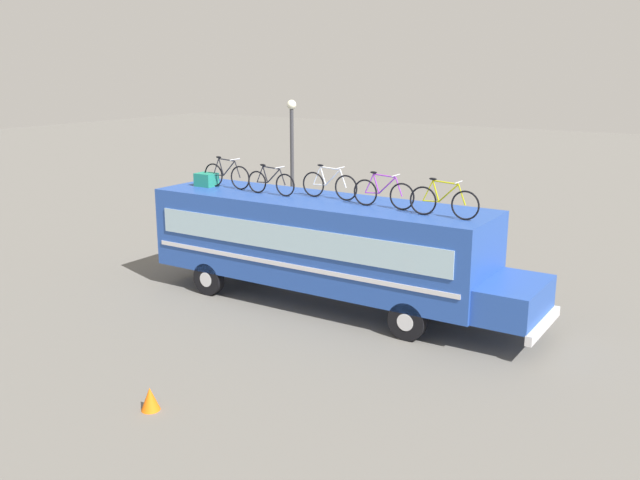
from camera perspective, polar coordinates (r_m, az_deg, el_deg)
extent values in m
plane|color=#605E59|center=(20.04, -0.21, -5.12)|extent=(120.00, 120.00, 0.00)
cube|color=#23479E|center=(19.51, -0.21, 0.05)|extent=(9.99, 2.57, 2.31)
cube|color=#23479E|center=(17.43, 15.68, -4.73)|extent=(1.34, 2.37, 0.85)
cube|color=#99B7C6|center=(18.40, -2.42, 0.05)|extent=(9.19, 0.04, 0.70)
cube|color=#99B7C6|center=(20.52, 1.76, 1.53)|extent=(9.19, 0.04, 0.70)
cube|color=silver|center=(18.59, -2.40, -2.16)|extent=(9.59, 0.03, 0.12)
cube|color=silver|center=(20.70, 1.75, -0.46)|extent=(9.59, 0.03, 0.12)
cube|color=silver|center=(17.41, 17.87, -6.68)|extent=(0.16, 2.44, 0.24)
cylinder|color=black|center=(17.38, 7.20, -6.60)|extent=(0.97, 0.28, 0.97)
cylinder|color=silver|center=(17.38, 7.20, -6.60)|extent=(0.44, 0.30, 0.44)
cylinder|color=black|center=(19.36, 10.16, -4.53)|extent=(0.97, 0.28, 0.97)
cylinder|color=silver|center=(19.36, 10.16, -4.53)|extent=(0.44, 0.30, 0.44)
cylinder|color=black|center=(20.83, -9.12, -3.15)|extent=(0.97, 0.28, 0.97)
cylinder|color=silver|center=(20.83, -9.12, -3.15)|extent=(0.44, 0.30, 0.44)
cylinder|color=black|center=(22.51, -5.25, -1.72)|extent=(0.97, 0.28, 0.97)
cylinder|color=silver|center=(22.51, -5.25, -1.72)|extent=(0.44, 0.30, 0.44)
cube|color=#1E7F66|center=(21.62, -9.32, 4.92)|extent=(0.60, 0.50, 0.40)
torus|color=black|center=(21.48, -8.73, 5.30)|extent=(0.71, 0.04, 0.71)
torus|color=black|center=(20.81, -6.58, 5.10)|extent=(0.71, 0.04, 0.71)
cylinder|color=black|center=(21.23, -8.12, 5.96)|extent=(0.20, 0.04, 0.51)
cylinder|color=black|center=(21.04, -7.48, 5.86)|extent=(0.48, 0.04, 0.49)
cylinder|color=black|center=(21.05, -7.67, 6.55)|extent=(0.62, 0.04, 0.07)
cylinder|color=black|center=(21.35, -8.33, 5.29)|extent=(0.40, 0.03, 0.05)
cylinder|color=black|center=(21.36, -8.53, 5.97)|extent=(0.25, 0.03, 0.53)
cylinder|color=black|center=(20.83, -6.79, 5.77)|extent=(0.22, 0.03, 0.50)
cylinder|color=silver|center=(20.85, -7.02, 6.59)|extent=(0.03, 0.44, 0.03)
ellipsoid|color=black|center=(21.25, -8.32, 6.75)|extent=(0.20, 0.08, 0.06)
torus|color=black|center=(20.21, -5.19, 4.77)|extent=(0.65, 0.04, 0.65)
torus|color=black|center=(19.62, -2.88, 4.53)|extent=(0.65, 0.04, 0.65)
cylinder|color=black|center=(19.99, -4.52, 5.39)|extent=(0.19, 0.04, 0.46)
cylinder|color=black|center=(19.81, -3.83, 5.28)|extent=(0.46, 0.04, 0.45)
cylinder|color=black|center=(19.83, -4.02, 5.94)|extent=(0.60, 0.04, 0.07)
cylinder|color=black|center=(20.09, -4.76, 4.75)|extent=(0.38, 0.03, 0.05)
cylinder|color=black|center=(20.10, -4.95, 5.41)|extent=(0.25, 0.03, 0.48)
cylinder|color=black|center=(19.63, -3.10, 5.18)|extent=(0.21, 0.03, 0.45)
cylinder|color=silver|center=(19.65, -3.32, 5.98)|extent=(0.03, 0.44, 0.03)
ellipsoid|color=black|center=(20.00, -4.72, 6.16)|extent=(0.20, 0.08, 0.06)
torus|color=black|center=(19.53, -0.55, 4.59)|extent=(0.71, 0.04, 0.71)
torus|color=black|center=(18.97, 2.15, 4.30)|extent=(0.71, 0.04, 0.71)
cylinder|color=white|center=(19.32, 0.25, 5.30)|extent=(0.20, 0.04, 0.51)
cylinder|color=white|center=(19.15, 1.06, 5.17)|extent=(0.49, 0.04, 0.49)
cylinder|color=white|center=(19.16, 0.84, 5.92)|extent=(0.64, 0.04, 0.07)
cylinder|color=white|center=(19.42, -0.04, 4.57)|extent=(0.41, 0.03, 0.05)
cylinder|color=white|center=(19.43, -0.26, 5.32)|extent=(0.26, 0.03, 0.53)
cylinder|color=white|center=(18.98, 1.91, 5.05)|extent=(0.22, 0.03, 0.50)
cylinder|color=silver|center=(18.99, 1.67, 5.95)|extent=(0.03, 0.44, 0.03)
ellipsoid|color=black|center=(19.32, 0.04, 6.16)|extent=(0.20, 0.08, 0.06)
torus|color=black|center=(18.32, 3.74, 3.91)|extent=(0.70, 0.04, 0.70)
torus|color=black|center=(17.83, 6.75, 3.57)|extent=(0.70, 0.04, 0.70)
cylinder|color=purple|center=(18.12, 4.65, 4.64)|extent=(0.20, 0.04, 0.50)
cylinder|color=purple|center=(17.98, 5.55, 4.49)|extent=(0.50, 0.04, 0.48)
cylinder|color=purple|center=(17.98, 5.32, 5.29)|extent=(0.64, 0.04, 0.07)
cylinder|color=purple|center=(18.22, 4.30, 3.88)|extent=(0.41, 0.03, 0.05)
cylinder|color=purple|center=(18.22, 4.08, 4.67)|extent=(0.26, 0.03, 0.52)
cylinder|color=purple|center=(17.83, 6.49, 4.36)|extent=(0.22, 0.03, 0.49)
cylinder|color=silver|center=(17.83, 6.24, 5.30)|extent=(0.03, 0.44, 0.03)
ellipsoid|color=black|center=(18.11, 4.43, 5.55)|extent=(0.20, 0.08, 0.06)
torus|color=black|center=(17.30, 8.46, 3.21)|extent=(0.72, 0.04, 0.72)
torus|color=black|center=(16.89, 11.84, 2.80)|extent=(0.72, 0.04, 0.72)
cylinder|color=#B2B20C|center=(17.12, 9.50, 3.99)|extent=(0.21, 0.04, 0.51)
cylinder|color=#B2B20C|center=(17.00, 10.51, 3.81)|extent=(0.51, 0.04, 0.49)
cylinder|color=#B2B20C|center=(16.99, 10.27, 4.68)|extent=(0.66, 0.04, 0.07)
cylinder|color=#B2B20C|center=(17.21, 9.09, 3.17)|extent=(0.42, 0.03, 0.05)
cylinder|color=#B2B20C|center=(17.20, 8.86, 4.02)|extent=(0.27, 0.03, 0.53)
cylinder|color=#B2B20C|center=(16.88, 11.57, 3.65)|extent=(0.23, 0.03, 0.50)
cylinder|color=silver|center=(16.86, 11.31, 4.68)|extent=(0.03, 0.44, 0.03)
ellipsoid|color=black|center=(17.11, 9.27, 4.98)|extent=(0.20, 0.08, 0.06)
cone|color=orange|center=(14.40, -13.78, -12.56)|extent=(0.38, 0.38, 0.47)
cylinder|color=#38383D|center=(26.07, -2.30, 5.18)|extent=(0.14, 0.14, 5.13)
sphere|color=#F2EDCC|center=(25.79, -2.36, 11.05)|extent=(0.35, 0.35, 0.35)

